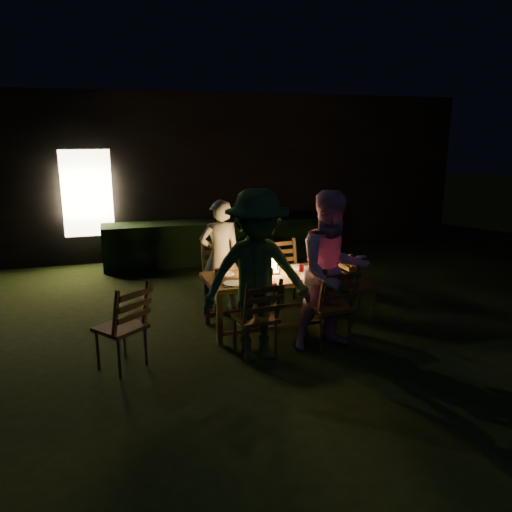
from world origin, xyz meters
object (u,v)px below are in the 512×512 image
object	(u,v)px
bottle_bucket_a	(262,236)
person_opp_left	(257,276)
chair_near_left	(256,331)
chair_spare	(123,341)
chair_far_left	(222,289)
lantern	(273,262)
person_house_side	(220,256)
side_table	(265,249)
chair_near_right	(329,320)
chair_end	(355,295)
bottle_bucket_b	(267,234)
ice_bucket	(265,238)
bottle_table	(252,266)
chair_far_right	(288,284)
dining_table	(271,280)
person_opp_right	(332,271)

from	to	relation	value
bottle_bucket_a	person_opp_left	bearing A→B (deg)	-108.46
bottle_bucket_a	chair_near_left	bearing A→B (deg)	-108.79
bottle_bucket_a	chair_spare	bearing A→B (deg)	-133.70
chair_far_left	lantern	bearing A→B (deg)	124.85
person_house_side	side_table	size ratio (longest dim) A/B	2.33
chair_near_right	chair_spare	world-z (taller)	chair_near_right
side_table	chair_near_left	bearing A→B (deg)	-109.51
chair_near_right	person_opp_left	world-z (taller)	person_opp_left
chair_end	person_house_side	bearing A→B (deg)	-117.72
chair_spare	bottle_bucket_b	world-z (taller)	chair_spare
side_table	person_opp_left	bearing A→B (deg)	-109.18
ice_bucket	bottle_table	bearing A→B (deg)	-112.29
chair_near_right	chair_end	xyz separation A→B (m)	(0.76, 0.79, -0.02)
chair_near_right	chair_far_left	size ratio (longest dim) A/B	1.00
bottle_table	person_house_side	bearing A→B (deg)	105.34
chair_far_right	bottle_bucket_a	size ratio (longest dim) A/B	3.01
dining_table	chair_near_left	bearing A→B (deg)	-120.18
dining_table	chair_spare	bearing A→B (deg)	-161.91
chair_near_left	person_opp_right	distance (m)	1.10
side_table	person_opp_right	bearing A→B (deg)	-90.19
person_opp_right	lantern	size ratio (longest dim) A/B	5.26
chair_end	chair_near_left	bearing A→B (deg)	-67.05
bottle_bucket_a	ice_bucket	bearing A→B (deg)	38.66
bottle_bucket_b	dining_table	bearing A→B (deg)	-106.31
chair_far_right	chair_near_left	bearing A→B (deg)	52.78
person_house_side	person_opp_right	size ratio (longest dim) A/B	0.85
lantern	chair_near_right	bearing A→B (deg)	-62.31
chair_near_left	ice_bucket	bearing A→B (deg)	62.34
dining_table	ice_bucket	size ratio (longest dim) A/B	5.63
chair_end	person_opp_left	distance (m)	1.98
chair_far_left	person_house_side	xyz separation A→B (m)	(-0.00, 0.05, 0.47)
chair_near_left	bottle_table	xyz separation A→B (m)	(0.18, 0.78, 0.54)
chair_end	person_opp_right	xyz separation A→B (m)	(-0.76, -0.84, 0.63)
chair_end	bottle_table	xyz separation A→B (m)	(-1.48, -0.04, 0.54)
dining_table	side_table	xyz separation A→B (m)	(0.48, 1.78, -0.03)
person_house_side	bottle_bucket_a	world-z (taller)	person_house_side
chair_far_left	ice_bucket	size ratio (longest dim) A/B	3.51
chair_far_left	chair_spare	size ratio (longest dim) A/B	1.06
chair_far_right	chair_end	size ratio (longest dim) A/B	0.99
bottle_bucket_a	lantern	bearing A→B (deg)	-102.80
chair_end	bottle_bucket_b	distance (m)	1.99
person_opp_right	person_house_side	bearing A→B (deg)	118.76
person_opp_right	side_table	distance (m)	2.61
chair_far_left	person_opp_left	xyz separation A→B (m)	(0.05, -1.59, 0.63)
chair_spare	ice_bucket	world-z (taller)	chair_spare
person_opp_right	ice_bucket	xyz separation A→B (m)	(0.01, 2.58, -0.14)
chair_near_left	chair_far_left	xyz separation A→B (m)	(-0.05, 1.54, 0.02)
chair_near_left	person_house_side	distance (m)	1.66
bottle_table	bottle_bucket_a	xyz separation A→B (m)	(0.68, 1.75, 0.00)
side_table	ice_bucket	size ratio (longest dim) A/B	2.25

